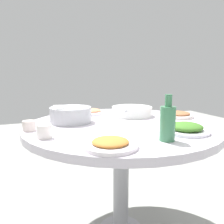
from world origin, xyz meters
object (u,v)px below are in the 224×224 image
Objects in this scene: round_dining_table at (121,137)px; soup_bowl at (132,112)px; dish_tofu_braise at (110,144)px; green_bottle at (168,122)px; dish_greens at (186,128)px; tea_cup_near at (44,131)px; rice_bowl at (71,114)px; tea_cup_far at (29,126)px; dish_stirfry at (178,115)px; dish_shrimp at (91,112)px.

soup_bowl reaches higher than round_dining_table.
green_bottle is at bearing -1.06° from dish_tofu_braise.
soup_bowl reaches higher than dish_greens.
dish_greens is (0.05, -0.55, -0.01)m from soup_bowl.
round_dining_table is 0.49m from dish_tofu_braise.
rice_bowl is at bearing 57.90° from tea_cup_near.
rice_bowl reaches higher than tea_cup_near.
tea_cup_near reaches higher than tea_cup_far.
dish_stirfry is 0.98m from tea_cup_near.
dish_stirfry is 0.66m from dish_shrimp.
dish_stirfry is (0.47, 0.04, 0.11)m from round_dining_table.
rice_bowl is 0.72m from dish_greens.
green_bottle is at bearing -83.25° from round_dining_table.
rice_bowl is (-0.29, 0.16, 0.14)m from round_dining_table.
tea_cup_near reaches higher than round_dining_table.
dish_stirfry is at bearing -34.08° from dish_shrimp.
dish_tofu_braise is 1.07× the size of dish_shrimp.
green_bottle is at bearing -154.57° from dish_greens.
tea_cup_far is at bearing 177.18° from round_dining_table.
soup_bowl is 0.55m from dish_greens.
dish_shrimp reaches higher than round_dining_table.
rice_bowl is 0.67m from green_bottle.
round_dining_table is 5.62× the size of dish_stirfry.
dish_greens reaches higher than dish_shrimp.
dish_shrimp is (-0.08, 0.41, 0.11)m from round_dining_table.
dish_stirfry is at bearing -8.79° from rice_bowl.
dish_tofu_braise is at bearing -100.94° from dish_shrimp.
dish_greens is 0.87m from tea_cup_far.
tea_cup_far is at bearing -165.84° from soup_bowl.
tea_cup_far is (-0.32, 0.44, 0.01)m from dish_tofu_braise.
soup_bowl is 0.76m from tea_cup_far.
dish_greens is (0.24, -0.33, 0.11)m from round_dining_table.
dish_tofu_braise is 0.84m from dish_shrimp.
soup_bowl is 1.32× the size of dish_shrimp.
tea_cup_near is (-0.67, -0.37, 0.00)m from soup_bowl.
tea_cup_near is at bearing -71.02° from tea_cup_far.
soup_bowl reaches higher than dish_shrimp.
dish_greens is 0.48m from dish_tofu_braise.
dish_greens is 0.44m from dish_stirfry.
tea_cup_near is (-0.20, -0.32, -0.02)m from rice_bowl.
dish_greens is at bearing -13.56° from tea_cup_near.
soup_bowl is at bearing 28.95° from tea_cup_near.
rice_bowl is at bearing 171.21° from dish_stirfry.
tea_cup_far reaches higher than round_dining_table.
round_dining_table is 5.33× the size of dish_shrimp.
dish_greens is at bearing -121.68° from dish_stirfry.
green_bottle is at bearing -132.04° from dish_stirfry.
dish_stirfry is at bearing 4.92° from round_dining_table.
tea_cup_near is at bearing -168.27° from dish_stirfry.
green_bottle is (0.34, -0.58, 0.04)m from rice_bowl.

